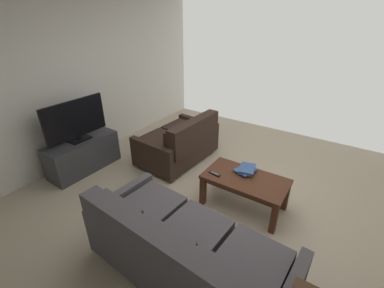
% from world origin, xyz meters
% --- Properties ---
extents(ground_plane, '(5.52, 5.60, 0.01)m').
position_xyz_m(ground_plane, '(0.00, 0.00, -0.00)').
color(ground_plane, '#B7A88E').
extents(wall_right, '(0.12, 5.60, 2.67)m').
position_xyz_m(wall_right, '(2.76, 0.00, 1.33)').
color(wall_right, silver).
rests_on(wall_right, ground).
extents(sofa_main, '(2.00, 1.02, 0.85)m').
position_xyz_m(sofa_main, '(-0.12, 1.23, 0.36)').
color(sofa_main, black).
rests_on(sofa_main, ground).
extents(loveseat_near, '(0.94, 1.38, 0.82)m').
position_xyz_m(loveseat_near, '(1.22, -0.58, 0.34)').
color(loveseat_near, black).
rests_on(loveseat_near, ground).
extents(coffee_table, '(1.04, 0.57, 0.45)m').
position_xyz_m(coffee_table, '(-0.17, -0.06, 0.38)').
color(coffee_table, '#4C2819').
rests_on(coffee_table, ground).
extents(tv_stand, '(0.45, 1.12, 0.53)m').
position_xyz_m(tv_stand, '(2.36, 0.52, 0.27)').
color(tv_stand, '#38383D').
rests_on(tv_stand, ground).
extents(flat_tv, '(0.20, 0.99, 0.64)m').
position_xyz_m(flat_tv, '(2.35, 0.52, 0.86)').
color(flat_tv, black).
rests_on(flat_tv, tv_stand).
extents(book_stack, '(0.27, 0.31, 0.07)m').
position_xyz_m(book_stack, '(-0.12, -0.20, 0.48)').
color(book_stack, '#E0CC4C').
rests_on(book_stack, coffee_table).
extents(tv_remote, '(0.16, 0.06, 0.02)m').
position_xyz_m(tv_remote, '(0.19, 0.09, 0.46)').
color(tv_remote, black).
rests_on(tv_remote, coffee_table).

